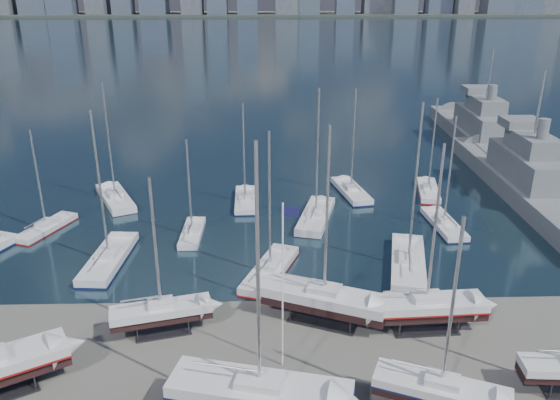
{
  "coord_description": "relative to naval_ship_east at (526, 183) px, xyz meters",
  "views": [
    {
      "loc": [
        1.35,
        -41.87,
        25.78
      ],
      "look_at": [
        2.77,
        8.0,
        6.49
      ],
      "focal_mm": 35.0,
      "sensor_mm": 36.0,
      "label": 1
    }
  ],
  "objects": [
    {
      "name": "ground",
      "position": [
        -36.05,
        -35.73,
        -1.66
      ],
      "size": [
        1400.0,
        1400.0,
        0.0
      ],
      "primitive_type": "plane",
      "color": "#605E59",
      "rests_on": "ground"
    },
    {
      "name": "water",
      "position": [
        -36.05,
        274.27,
        -1.81
      ],
      "size": [
        1400.0,
        600.0,
        0.4
      ],
      "primitive_type": "cube",
      "color": "#1A2F3C",
      "rests_on": "ground"
    },
    {
      "name": "far_shore",
      "position": [
        -36.05,
        534.27,
        -0.56
      ],
      "size": [
        1400.0,
        80.0,
        2.2
      ],
      "primitive_type": "cube",
      "color": "#2D332D",
      "rests_on": "ground"
    },
    {
      "name": "sailboat_cradle_2",
      "position": [
        -43.06,
        -30.23,
        0.27
      ],
      "size": [
        8.22,
        4.11,
        13.16
      ],
      "rotation": [
        0.0,
        0.0,
        0.25
      ],
      "color": "#2D2D33",
      "rests_on": "ground"
    },
    {
      "name": "sailboat_cradle_3",
      "position": [
        -35.18,
        -40.23,
        0.54
      ],
      "size": [
        12.02,
        5.92,
        18.51
      ],
      "rotation": [
        0.0,
        0.0,
        -0.24
      ],
      "color": "#2D2D33",
      "rests_on": "ground"
    },
    {
      "name": "sailboat_cradle_4",
      "position": [
        -29.99,
        -29.0,
        0.45
      ],
      "size": [
        10.53,
        6.66,
        16.65
      ],
      "rotation": [
        0.0,
        0.0,
        -0.4
      ],
      "color": "#2D2D33",
      "rests_on": "ground"
    },
    {
      "name": "sailboat_cradle_5",
      "position": [
        -23.67,
        -39.99,
        0.31
      ],
      "size": [
        8.82,
        5.58,
        14.01
      ],
      "rotation": [
        0.0,
        0.0,
        -0.4
      ],
      "color": "#2D2D33",
      "rests_on": "ground"
    },
    {
      "name": "sailboat_cradle_6",
      "position": [
        -21.92,
        -30.33,
        0.38
      ],
      "size": [
        9.74,
        3.21,
        15.56
      ],
      "rotation": [
        0.0,
        0.0,
        0.05
      ],
      "color": "#2D2D33",
      "rests_on": "ground"
    },
    {
      "name": "sailboat_moored_1",
      "position": [
        -59.76,
        -10.02,
        -1.35
      ],
      "size": [
        5.06,
        8.57,
        12.37
      ],
      "rotation": [
        0.0,
        0.0,
        1.21
      ],
      "color": "black",
      "rests_on": "water"
    },
    {
      "name": "sailboat_moored_2",
      "position": [
        -54.17,
        -1.01,
        -1.34
      ],
      "size": [
        7.37,
        10.85,
        16.05
      ],
      "rotation": [
        0.0,
        0.0,
        2.03
      ],
      "color": "black",
      "rests_on": "water"
    },
    {
      "name": "sailboat_moored_3",
      "position": [
        -50.52,
        -18.08,
        -1.36
      ],
      "size": [
        3.74,
        11.07,
        16.3
      ],
      "rotation": [
        0.0,
        0.0,
        1.51
      ],
      "color": "black",
      "rests_on": "water"
    },
    {
      "name": "sailboat_moored_4",
      "position": [
        -42.93,
        -11.9,
        -1.34
      ],
      "size": [
        2.26,
        7.74,
        11.65
      ],
      "rotation": [
        0.0,
        0.0,
        1.56
      ],
      "color": "black",
      "rests_on": "water"
    },
    {
      "name": "sailboat_moored_5",
      "position": [
        -37.34,
        -1.96,
        -1.36
      ],
      "size": [
        2.76,
        9.13,
        13.56
      ],
      "rotation": [
        0.0,
        0.0,
        1.6
      ],
      "color": "black",
      "rests_on": "water"
    },
    {
      "name": "sailboat_moored_6",
      "position": [
        -34.33,
        -20.92,
        -1.36
      ],
      "size": [
        6.12,
        10.27,
        14.85
      ],
      "rotation": [
        0.0,
        0.0,
        1.21
      ],
      "color": "black",
      "rests_on": "water"
    },
    {
      "name": "sailboat_moored_7",
      "position": [
        -28.7,
        -7.75,
        -1.34
      ],
      "size": [
        5.76,
        11.31,
        16.45
      ],
      "rotation": [
        0.0,
        0.0,
        1.31
      ],
      "color": "black",
      "rests_on": "water"
    },
    {
      "name": "sailboat_moored_8",
      "position": [
        -23.18,
        0.99,
        -1.36
      ],
      "size": [
        4.54,
        10.29,
        14.87
      ],
      "rotation": [
        0.0,
        0.0,
        1.75
      ],
      "color": "black",
      "rests_on": "water"
    },
    {
      "name": "sailboat_moored_9",
      "position": [
        -20.66,
        -19.9,
        -1.34
      ],
      "size": [
        5.72,
        11.85,
        17.25
      ],
      "rotation": [
        0.0,
        0.0,
        1.34
      ],
      "color": "black",
      "rests_on": "water"
    },
    {
      "name": "sailboat_moored_10",
      "position": [
        -14.1,
        -10.33,
        -1.36
      ],
      "size": [
        3.14,
        9.3,
        13.68
      ],
      "rotation": [
        0.0,
        0.0,
        1.63
      ],
      "color": "black",
      "rests_on": "water"
    },
    {
      "name": "sailboat_moored_11",
      "position": [
        -12.71,
        0.94,
        -1.36
      ],
      "size": [
        4.2,
        9.36,
        13.52
      ],
      "rotation": [
        0.0,
        0.0,
        1.38
      ],
      "color": "black",
      "rests_on": "water"
    },
    {
      "name": "naval_ship_east",
      "position": [
        0.0,
        0.0,
        0.0
      ],
      "size": [
        8.34,
        43.58,
        17.9
      ],
      "rotation": [
        0.0,
        0.0,
        1.54
      ],
      "color": "slate",
      "rests_on": "water"
    },
    {
      "name": "naval_ship_west",
      "position": [
        3.43,
        24.9,
        0.0
      ],
      "size": [
        9.57,
        45.99,
        18.11
      ],
      "rotation": [
        0.0,
        0.0,
        1.52
      ],
      "color": "slate",
      "rests_on": "water"
    },
    {
      "name": "flagpole",
      "position": [
        -33.48,
        -34.59,
        5.76
      ],
      "size": [
        1.13,
        0.12,
        12.81
      ],
      "color": "white",
      "rests_on": "ground"
    }
  ]
}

